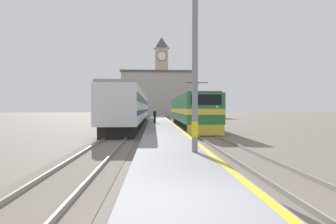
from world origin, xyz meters
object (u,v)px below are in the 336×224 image
Objects in this scene: catenary_mast at (198,45)px; locomotive_train at (190,111)px; clock_tower at (162,74)px; passenger_train at (133,108)px; person_on_platform at (155,116)px.

locomotive_train is at bearing 82.84° from catenary_mast.
clock_tower is at bearing 89.42° from catenary_mast.
locomotive_train is 2.00× the size of catenary_mast.
clock_tower reaches higher than catenary_mast.
catenary_mast is at bearing -79.39° from passenger_train.
passenger_train is at bearing 135.07° from person_on_platform.
clock_tower is at bearing 91.60° from locomotive_train.
person_on_platform is at bearing 142.20° from locomotive_train.
clock_tower is at bearing 83.95° from passenger_train.
locomotive_train is 10.63× the size of person_on_platform.
catenary_mast is at bearing -97.16° from locomotive_train.
passenger_train is 3.92m from person_on_platform.
passenger_train is at bearing 139.03° from locomotive_train.
catenary_mast is at bearing -85.50° from person_on_platform.
passenger_train is 23.39m from catenary_mast.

